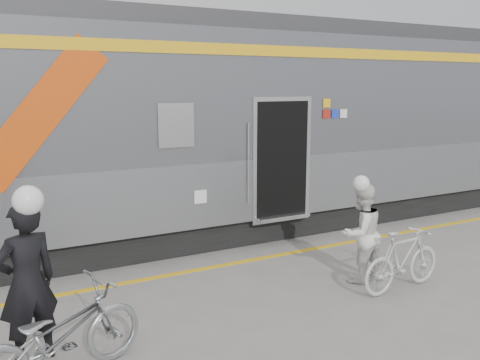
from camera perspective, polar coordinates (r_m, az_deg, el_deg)
ground at (r=6.27m, az=0.42°, el=-16.73°), size 90.00×90.00×0.00m
train at (r=9.52m, az=-11.49°, el=5.44°), size 24.00×3.17×4.10m
safety_strip at (r=8.06m, az=-6.97°, el=-10.36°), size 24.00×0.12×0.01m
man at (r=5.78m, az=-22.81°, el=-10.62°), size 0.73×0.60×1.74m
bicycle_left at (r=5.45m, az=-19.76°, el=-16.22°), size 1.93×1.18×0.96m
woman at (r=7.71m, az=13.43°, el=-5.83°), size 0.75×0.61×1.47m
bicycle_right at (r=7.62m, az=17.80°, el=-8.54°), size 1.51×0.52×0.89m
helmet_man at (r=5.51m, az=-23.57°, el=-0.67°), size 0.30×0.30×0.30m
helmet_woman at (r=7.52m, az=13.71°, el=0.40°), size 0.23×0.23×0.23m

